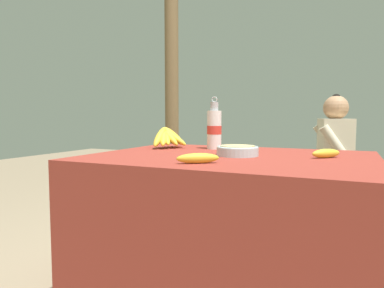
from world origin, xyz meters
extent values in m
cube|color=maroon|center=(0.00, 0.00, 0.35)|extent=(1.22, 0.93, 0.70)
sphere|color=#4C381E|center=(-0.46, 0.21, 0.76)|extent=(0.05, 0.05, 0.05)
ellipsoid|color=gold|center=(-0.45, 0.15, 0.77)|extent=(0.06, 0.17, 0.13)
ellipsoid|color=gold|center=(-0.43, 0.16, 0.76)|extent=(0.10, 0.16, 0.11)
ellipsoid|color=gold|center=(-0.43, 0.17, 0.76)|extent=(0.12, 0.13, 0.10)
ellipsoid|color=gold|center=(-0.41, 0.20, 0.76)|extent=(0.14, 0.08, 0.11)
ellipsoid|color=gold|center=(-0.40, 0.21, 0.76)|extent=(0.16, 0.03, 0.11)
ellipsoid|color=gold|center=(-0.41, 0.24, 0.76)|extent=(0.14, 0.09, 0.12)
ellipsoid|color=gold|center=(-0.42, 0.25, 0.77)|extent=(0.13, 0.12, 0.13)
ellipsoid|color=gold|center=(-0.44, 0.28, 0.76)|extent=(0.09, 0.18, 0.11)
ellipsoid|color=gold|center=(-0.45, 0.26, 0.76)|extent=(0.07, 0.14, 0.11)
cylinder|color=silver|center=(0.03, -0.01, 0.72)|extent=(0.19, 0.19, 0.04)
torus|color=silver|center=(0.03, -0.01, 0.74)|extent=(0.19, 0.19, 0.01)
cylinder|color=#D1B77A|center=(0.03, -0.01, 0.74)|extent=(0.15, 0.15, 0.01)
cylinder|color=white|center=(-0.17, 0.25, 0.80)|extent=(0.08, 0.08, 0.20)
cylinder|color=red|center=(-0.17, 0.25, 0.80)|extent=(0.08, 0.08, 0.04)
cylinder|color=#ADADB2|center=(-0.17, 0.25, 0.93)|extent=(0.04, 0.04, 0.05)
torus|color=#ADADB2|center=(-0.17, 0.25, 0.97)|extent=(0.03, 0.01, 0.03)
ellipsoid|color=gold|center=(-0.03, -0.31, 0.72)|extent=(0.15, 0.13, 0.04)
ellipsoid|color=gold|center=(0.40, 0.07, 0.72)|extent=(0.13, 0.13, 0.04)
cube|color=brown|center=(0.12, 1.21, 0.39)|extent=(1.54, 0.32, 0.04)
cube|color=brown|center=(-0.55, 1.09, 0.18)|extent=(0.06, 0.06, 0.37)
cube|color=brown|center=(-0.55, 1.33, 0.18)|extent=(0.06, 0.06, 0.37)
cylinder|color=#232328|center=(0.16, 1.03, 0.20)|extent=(0.09, 0.09, 0.40)
cylinder|color=#232328|center=(0.28, 1.06, 0.41)|extent=(0.31, 0.15, 0.09)
cylinder|color=#232328|center=(0.13, 1.22, 0.20)|extent=(0.09, 0.09, 0.40)
cylinder|color=#232328|center=(0.24, 1.24, 0.41)|extent=(0.31, 0.15, 0.09)
cube|color=beige|center=(0.39, 1.18, 0.63)|extent=(0.27, 0.37, 0.46)
cylinder|color=beige|center=(0.40, 1.01, 0.70)|extent=(0.21, 0.10, 0.25)
cylinder|color=beige|center=(0.33, 1.33, 0.70)|extent=(0.21, 0.10, 0.25)
sphere|color=tan|center=(0.39, 1.18, 0.94)|extent=(0.17, 0.17, 0.17)
sphere|color=black|center=(0.39, 1.18, 1.00)|extent=(0.07, 0.07, 0.07)
sphere|color=#4C381E|center=(-0.31, 1.21, 0.46)|extent=(0.05, 0.05, 0.05)
ellipsoid|color=#9EB24C|center=(-0.30, 1.16, 0.46)|extent=(0.06, 0.13, 0.11)
ellipsoid|color=#9EB24C|center=(-0.28, 1.16, 0.46)|extent=(0.09, 0.14, 0.10)
ellipsoid|color=#9EB24C|center=(-0.26, 1.18, 0.46)|extent=(0.13, 0.10, 0.11)
ellipsoid|color=#9EB24C|center=(-0.26, 1.20, 0.46)|extent=(0.14, 0.06, 0.07)
ellipsoid|color=#9EB24C|center=(-0.25, 1.22, 0.46)|extent=(0.15, 0.07, 0.10)
ellipsoid|color=#9EB24C|center=(-0.26, 1.24, 0.46)|extent=(0.13, 0.11, 0.09)
ellipsoid|color=#9EB24C|center=(-0.27, 1.25, 0.46)|extent=(0.12, 0.14, 0.12)
ellipsoid|color=#9EB24C|center=(-0.29, 1.26, 0.47)|extent=(0.08, 0.14, 0.13)
cylinder|color=brown|center=(-1.17, 1.66, 1.12)|extent=(0.14, 0.14, 2.24)
camera|label=1|loc=(0.47, -1.46, 0.87)|focal=32.00mm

